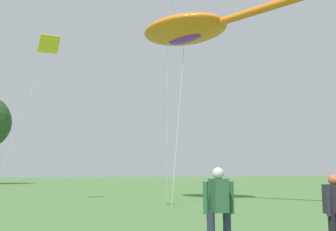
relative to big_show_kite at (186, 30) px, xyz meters
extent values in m
ellipsoid|color=orange|center=(-0.06, 0.16, 0.03)|extent=(5.82, 6.67, 1.20)
cylinder|color=orange|center=(1.77, -4.86, -0.15)|extent=(2.15, 4.94, 0.43)
ellipsoid|color=purple|center=(-0.06, 0.16, -0.51)|extent=(1.78, 2.65, 0.43)
cylinder|color=#B2B2B7|center=(-1.39, -1.64, -5.33)|extent=(2.70, 3.64, 9.53)
cube|color=#23232D|center=(-4.87, -14.99, -9.02)|extent=(0.33, 0.44, 0.57)
sphere|color=#B75B2D|center=(-4.87, -14.99, -8.65)|extent=(0.20, 0.20, 0.20)
cylinder|color=#23232D|center=(-5.10, -15.05, -9.06)|extent=(0.09, 0.09, 0.55)
cube|color=#2D5B3D|center=(-7.15, -14.35, -8.93)|extent=(0.33, 0.47, 0.62)
sphere|color=beige|center=(-7.15, -14.35, -8.52)|extent=(0.22, 0.22, 0.22)
cylinder|color=#2D5B3D|center=(-7.40, -14.30, -8.97)|extent=(0.10, 0.10, 0.59)
cylinder|color=#2D5B3D|center=(-6.90, -14.40, -8.97)|extent=(0.10, 0.10, 0.59)
cylinder|color=#B2B2B7|center=(8.49, -2.68, 1.16)|extent=(2.91, 0.87, 22.50)
cylinder|color=#B2B2B7|center=(-8.01, -5.00, -3.24)|extent=(0.12, 3.13, 13.69)
cube|color=yellow|center=(-7.53, 2.93, -1.08)|extent=(1.21, 0.98, 0.92)
cylinder|color=#B2B2B7|center=(-8.93, 2.19, -5.59)|extent=(2.82, 1.49, 9.01)
camera|label=1|loc=(-11.42, -20.99, -8.51)|focal=44.15mm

